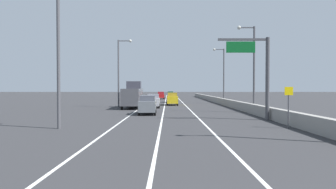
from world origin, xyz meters
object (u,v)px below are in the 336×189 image
lamp_post_right_third (221,72)px  car_red_5 (159,95)px  car_white_2 (170,98)px  box_truck (131,96)px  car_yellow_0 (171,99)px  car_silver_4 (152,101)px  lamp_post_left_near (60,46)px  speed_advisory_sign (287,104)px  car_gray_1 (146,105)px  car_green_3 (169,95)px  lamp_post_right_second (250,63)px  lamp_post_left_mid (119,68)px  overhead_sign_gantry (258,68)px

lamp_post_right_third → car_red_5: bearing=116.0°
car_white_2 → box_truck: size_ratio=0.49×
car_yellow_0 → car_silver_4: 7.28m
lamp_post_left_near → car_silver_4: (5.39, 23.25, -4.88)m
box_truck → lamp_post_left_near: bearing=-96.2°
car_white_2 → box_truck: box_truck is taller
speed_advisory_sign → car_white_2: size_ratio=0.72×
car_gray_1 → car_green_3: size_ratio=1.17×
lamp_post_right_second → box_truck: bearing=151.6°
lamp_post_left_mid → box_truck: lamp_post_left_mid is taller
lamp_post_right_second → car_gray_1: size_ratio=2.17×
lamp_post_left_mid → car_gray_1: size_ratio=2.17×
car_green_3 → lamp_post_right_third: bearing=-73.2°
lamp_post_left_near → car_gray_1: (5.30, 12.03, -4.84)m
lamp_post_left_near → lamp_post_left_mid: size_ratio=1.00×
car_yellow_0 → car_red_5: car_yellow_0 is taller
speed_advisory_sign → lamp_post_right_second: (1.22, 13.98, 4.12)m
overhead_sign_gantry → car_green_3: 60.44m
lamp_post_right_third → car_gray_1: lamp_post_right_third is taller
box_truck → car_yellow_0: bearing=52.4°
lamp_post_right_third → car_gray_1: (-12.37, -22.36, -4.84)m
car_red_5 → box_truck: bearing=-95.0°
overhead_sign_gantry → lamp_post_left_near: 16.90m
car_yellow_0 → car_red_5: size_ratio=0.98×
car_white_2 → box_truck: (-5.80, -17.49, 0.83)m
lamp_post_left_near → lamp_post_left_mid: same height
lamp_post_left_mid → box_truck: size_ratio=1.22×
lamp_post_left_near → speed_advisory_sign: bearing=0.7°
speed_advisory_sign → lamp_post_right_third: size_ratio=0.29×
lamp_post_left_near → box_truck: 22.85m
car_red_5 → box_truck: size_ratio=0.57×
lamp_post_left_mid → box_truck: bearing=-41.4°
car_yellow_0 → car_gray_1: car_yellow_0 is taller
lamp_post_left_mid → car_white_2: size_ratio=2.47×
lamp_post_left_near → lamp_post_left_mid: 24.23m
car_red_5 → car_gray_1: bearing=-90.4°
car_gray_1 → lamp_post_right_third: bearing=61.1°
lamp_post_left_near → car_gray_1: 14.01m
lamp_post_right_third → car_red_5: lamp_post_right_third is taller
car_red_5 → lamp_post_left_near: bearing=-95.5°
lamp_post_left_mid → car_yellow_0: 10.93m
car_white_2 → car_green_3: (0.03, 25.76, 0.01)m
lamp_post_left_near → car_yellow_0: size_ratio=2.18×
speed_advisory_sign → car_white_2: bearing=101.5°
car_white_2 → car_silver_4: car_silver_4 is taller
lamp_post_left_mid → car_yellow_0: (7.97, 5.70, -4.83)m
overhead_sign_gantry → car_red_5: size_ratio=1.57×
lamp_post_left_near → car_silver_4: 24.36m
car_silver_4 → box_truck: (-2.94, -0.91, 0.78)m
car_white_2 → car_gray_1: bearing=-96.0°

